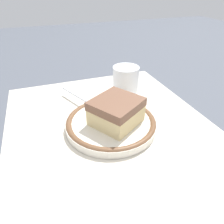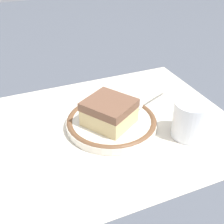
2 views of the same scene
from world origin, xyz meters
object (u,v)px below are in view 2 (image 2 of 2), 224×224
(spoon, at_px, (141,104))
(sugar_packet, at_px, (16,100))
(cup, at_px, (190,122))
(plate, at_px, (112,123))
(cake_slice, at_px, (109,112))

(spoon, xyz_separation_m, sugar_packet, (0.24, -0.15, -0.02))
(spoon, xyz_separation_m, cup, (-0.05, 0.11, 0.01))
(spoon, bearing_deg, cup, 112.44)
(cup, relative_size, sugar_packet, 1.43)
(plate, xyz_separation_m, cup, (-0.12, 0.08, 0.02))
(plate, relative_size, spoon, 1.37)
(cake_slice, xyz_separation_m, cup, (-0.13, 0.08, -0.01))
(cup, bearing_deg, sugar_packet, -41.59)
(sugar_packet, bearing_deg, plate, 133.28)
(plate, bearing_deg, spoon, -159.85)
(cake_slice, relative_size, cup, 1.62)
(plate, distance_m, spoon, 0.08)
(plate, height_order, spoon, spoon)
(plate, xyz_separation_m, cake_slice, (0.01, 0.01, 0.03))
(spoon, height_order, cup, cup)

